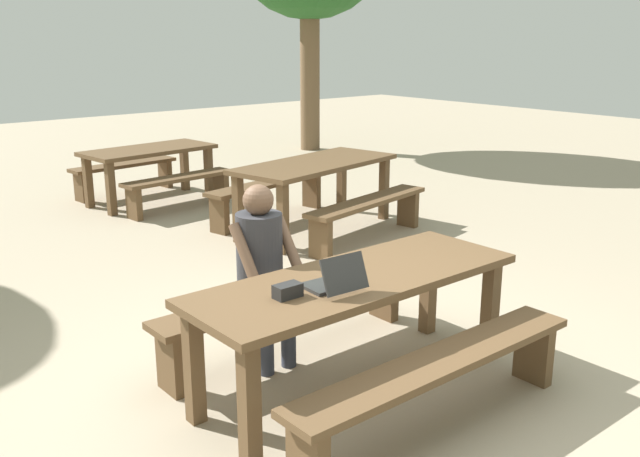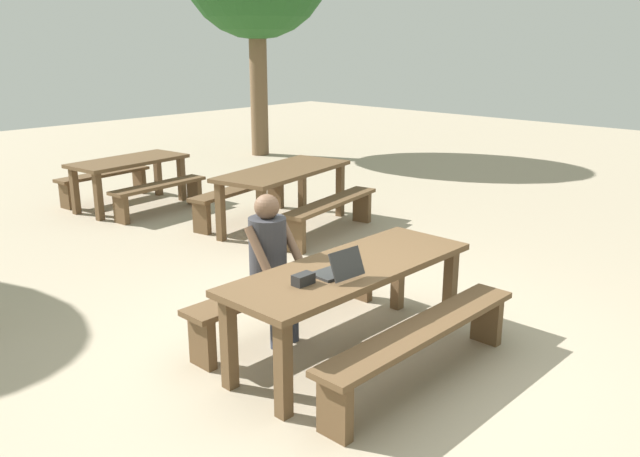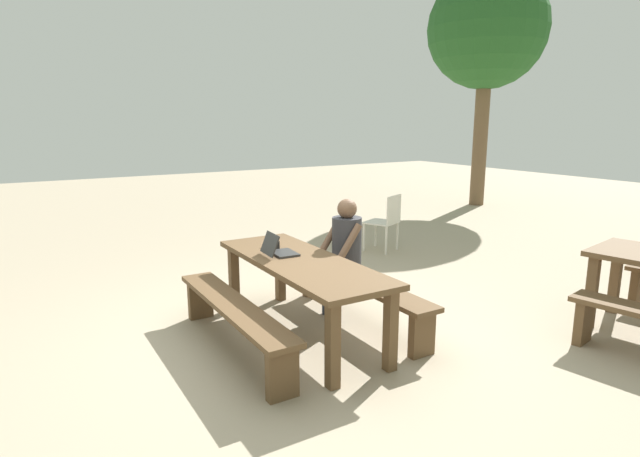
# 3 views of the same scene
# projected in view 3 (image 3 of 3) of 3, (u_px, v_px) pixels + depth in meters

# --- Properties ---
(ground_plane) EXTENTS (30.00, 30.00, 0.00)m
(ground_plane) POSITION_uv_depth(u_px,v_px,m) (301.00, 335.00, 4.84)
(ground_plane) COLOR tan
(picnic_table_front) EXTENTS (2.14, 0.75, 0.73)m
(picnic_table_front) POSITION_uv_depth(u_px,v_px,m) (301.00, 271.00, 4.71)
(picnic_table_front) COLOR brown
(picnic_table_front) RESTS_ON ground
(bench_near) EXTENTS (2.02, 0.30, 0.44)m
(bench_near) POSITION_uv_depth(u_px,v_px,m) (234.00, 315.00, 4.43)
(bench_near) COLOR brown
(bench_near) RESTS_ON ground
(bench_far) EXTENTS (2.02, 0.30, 0.44)m
(bench_far) POSITION_uv_depth(u_px,v_px,m) (360.00, 289.00, 5.11)
(bench_far) COLOR brown
(bench_far) RESTS_ON ground
(laptop) EXTENTS (0.31, 0.31, 0.22)m
(laptop) POSITION_uv_depth(u_px,v_px,m) (278.00, 249.00, 4.84)
(laptop) COLOR #2D2D2D
(laptop) RESTS_ON picnic_table_front
(small_pouch) EXTENTS (0.16, 0.09, 0.08)m
(small_pouch) POSITION_uv_depth(u_px,v_px,m) (272.00, 244.00, 5.12)
(small_pouch) COLOR black
(small_pouch) RESTS_ON picnic_table_front
(person_seated) EXTENTS (0.41, 0.41, 1.21)m
(person_seated) POSITION_uv_depth(u_px,v_px,m) (344.00, 248.00, 5.21)
(person_seated) COLOR #333847
(person_seated) RESTS_ON ground
(plastic_chair) EXTENTS (0.58, 0.58, 0.87)m
(plastic_chair) POSITION_uv_depth(u_px,v_px,m) (386.00, 221.00, 7.82)
(plastic_chair) COLOR silver
(plastic_chair) RESTS_ON ground
(tree_right) EXTENTS (2.64, 2.64, 5.27)m
(tree_right) POSITION_uv_depth(u_px,v_px,m) (487.00, 31.00, 11.41)
(tree_right) COLOR brown
(tree_right) RESTS_ON ground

